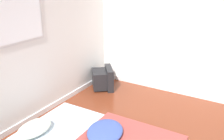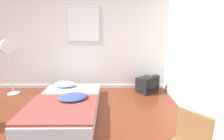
{
  "view_description": "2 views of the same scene",
  "coord_description": "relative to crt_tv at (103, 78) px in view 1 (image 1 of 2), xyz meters",
  "views": [
    {
      "loc": [
        -2.14,
        -0.43,
        2.17
      ],
      "look_at": [
        0.98,
        1.43,
        0.82
      ],
      "focal_mm": 40.0,
      "sensor_mm": 36.0,
      "label": 1
    },
    {
      "loc": [
        0.94,
        -2.21,
        1.7
      ],
      "look_at": [
        0.95,
        1.48,
        0.77
      ],
      "focal_mm": 28.0,
      "sensor_mm": 36.0,
      "label": 2
    }
  ],
  "objects": [
    {
      "name": "crt_tv",
      "position": [
        0.0,
        0.0,
        0.0
      ],
      "size": [
        0.64,
        0.63,
        0.44
      ],
      "color": "black",
      "rests_on": "ground_plane"
    },
    {
      "name": "wall_back",
      "position": [
        -1.87,
        0.35,
        1.08
      ],
      "size": [
        7.22,
        0.08,
        2.6
      ],
      "color": "white",
      "rests_on": "ground_plane"
    }
  ]
}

